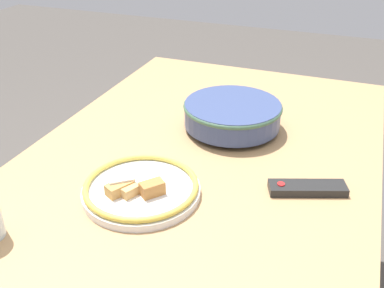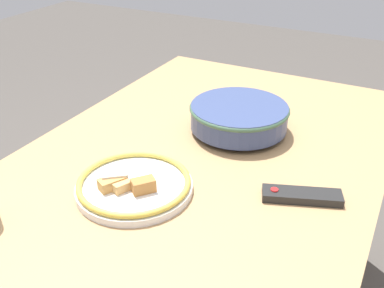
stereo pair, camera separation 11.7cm
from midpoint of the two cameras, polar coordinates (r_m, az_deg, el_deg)
name	(u,v)px [view 2 (the right image)]	position (r m, az deg, el deg)	size (l,w,h in m)	color
dining_table	(186,193)	(1.18, 2.15, -6.35)	(1.57, 0.92, 0.70)	tan
noodle_bowl	(239,116)	(1.31, 8.54, 3.44)	(0.29, 0.29, 0.08)	#384775
food_plate	(133,185)	(1.06, -4.32, -5.30)	(0.28, 0.28, 0.05)	white
tv_remote	(302,196)	(1.08, 16.84, -6.40)	(0.11, 0.19, 0.02)	black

